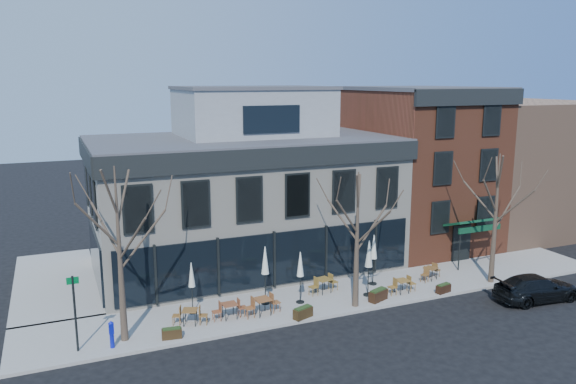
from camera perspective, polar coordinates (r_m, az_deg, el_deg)
name	(u,v)px	position (r m, az deg, el deg)	size (l,w,h in m)	color
ground	(274,291)	(31.96, -1.45, -10.04)	(120.00, 120.00, 0.00)	black
sidewalk_front	(343,295)	(31.42, 5.64, -10.34)	(33.50, 4.70, 0.15)	gray
sidewalk_side	(56,283)	(35.61, -22.54, -8.53)	(4.50, 12.00, 0.15)	gray
corner_building	(245,192)	(35.23, -4.43, -0.03)	(18.39, 10.39, 11.10)	beige
red_brick_building	(417,166)	(40.93, 13.01, 2.61)	(8.20, 11.78, 11.18)	brown
bg_building	(513,164)	(48.27, 21.92, 2.61)	(12.00, 12.00, 10.00)	#8C664C
tree_corner	(120,253)	(25.69, -16.71, -5.92)	(3.93, 3.98, 7.92)	#382B21
tree_mid	(357,238)	(28.66, 7.05, -4.66)	(3.50, 3.55, 7.04)	#382B21
tree_right	(496,217)	(33.91, 20.35, -2.38)	(3.72, 3.77, 7.48)	#382B21
sign_pole	(75,309)	(26.01, -20.84, -11.05)	(0.50, 0.10, 3.40)	black
parked_sedan	(537,288)	(33.27, 23.95, -8.90)	(1.96, 4.81, 1.40)	black
call_box	(112,333)	(26.32, -17.49, -13.55)	(0.25, 0.25, 1.25)	#0D17B4
cafe_set_0	(190,315)	(27.82, -9.92, -12.21)	(1.75, 1.04, 0.90)	brown
cafe_set_1	(230,309)	(28.19, -5.96, -11.74)	(1.77, 0.72, 0.93)	brown
cafe_set_2	(262,305)	(28.46, -2.62, -11.36)	(1.98, 0.87, 1.02)	brown
cafe_set_3	(323,284)	(31.23, 3.62, -9.30)	(1.91, 0.88, 0.98)	brown
cafe_set_4	(402,285)	(31.77, 11.50, -9.22)	(1.74, 0.73, 0.91)	brown
cafe_set_5	(431,272)	(34.18, 14.28, -7.88)	(1.71, 1.00, 0.88)	brown
umbrella_0	(192,278)	(28.54, -9.77, -8.56)	(0.42, 0.42, 2.65)	black
umbrella_1	(265,264)	(29.21, -2.34, -7.27)	(0.49, 0.49, 3.09)	black
umbrella_2	(300,267)	(29.37, 1.26, -7.63)	(0.44, 0.44, 2.77)	black
umbrella_3	(369,257)	(30.53, 8.22, -6.53)	(0.50, 0.50, 3.10)	black
umbrella_4	(374,250)	(32.25, 8.71, -5.81)	(0.47, 0.47, 2.92)	black
planter_0	(172,333)	(26.69, -11.72, -13.86)	(0.93, 0.47, 0.50)	#302110
planter_1	(303,312)	(28.18, 1.53, -12.13)	(1.09, 0.72, 0.57)	#322310
planter_2	(378,295)	(30.57, 9.15, -10.28)	(1.21, 0.83, 0.63)	black
planter_3	(443,288)	(32.42, 15.51, -9.40)	(0.95, 0.54, 0.50)	black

